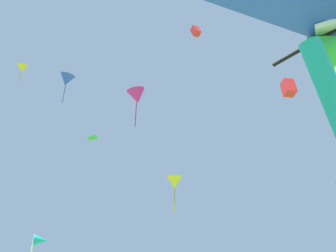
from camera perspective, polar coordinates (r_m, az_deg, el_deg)
name	(u,v)px	position (r m, az deg, el deg)	size (l,w,h in m)	color
distant_kite_green_low_right	(92,137)	(21.15, -14.68, -2.20)	(0.82, 0.85, 0.31)	green
distant_kite_yellow_overhead_distant	(175,182)	(22.94, 1.29, -10.98)	(1.74, 1.83, 3.02)	yellow
distant_kite_yellow_low_left	(22,68)	(25.20, -26.78, 10.10)	(1.12, 1.22, 1.86)	yellow
distant_kite_red_high_left	(288,88)	(20.65, 22.65, 6.97)	(0.88, 0.97, 1.20)	red
distant_kite_red_high_right	(196,31)	(27.91, 5.47, 18.12)	(0.81, 0.93, 1.18)	red
distant_kite_blue_far_center	(66,80)	(18.17, -19.38, 8.55)	(1.25, 1.32, 2.03)	blue
distant_kite_magenta_mid_left	(137,96)	(18.58, -6.16, 5.81)	(1.57, 1.45, 2.79)	#DB2393
marker_flag	(39,245)	(7.52, -24.13, -20.67)	(0.30, 0.24, 1.71)	silver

